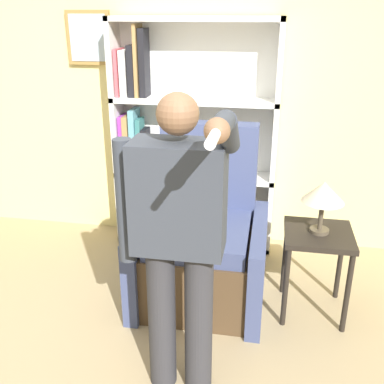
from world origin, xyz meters
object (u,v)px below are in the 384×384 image
at_px(armchair, 203,246).
at_px(person_standing, 178,235).
at_px(side_table, 317,247).
at_px(bookcase, 177,141).
at_px(table_lamp, 324,194).

distance_m(armchair, person_standing, 1.08).
distance_m(person_standing, side_table, 1.21).
height_order(bookcase, table_lamp, bookcase).
distance_m(armchair, side_table, 0.81).
bearing_deg(bookcase, person_standing, -77.74).
xyz_separation_m(bookcase, side_table, (1.14, -0.89, -0.43)).
bearing_deg(armchair, person_standing, -88.77).
xyz_separation_m(bookcase, person_standing, (0.37, -1.72, 0.01)).
bearing_deg(person_standing, bookcase, 102.26).
height_order(armchair, person_standing, person_standing).
relative_size(armchair, person_standing, 0.74).
bearing_deg(table_lamp, person_standing, -133.01).
xyz_separation_m(bookcase, table_lamp, (1.14, -0.89, -0.05)).
distance_m(bookcase, person_standing, 1.76).
bearing_deg(bookcase, side_table, -37.98).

